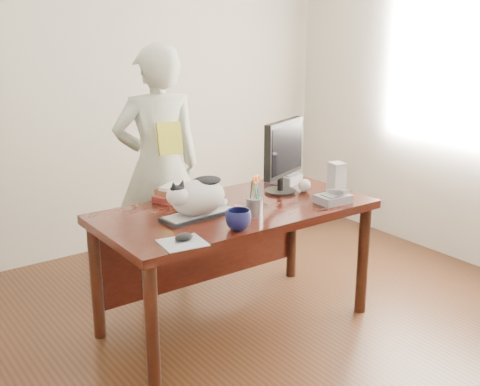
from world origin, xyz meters
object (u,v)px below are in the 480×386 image
(keyboard, at_px, (199,215))
(coffee_mug, at_px, (238,220))
(desk, at_px, (227,228))
(baseball, at_px, (305,185))
(person, at_px, (158,166))
(speaker, at_px, (337,177))
(pen_cup, at_px, (255,205))
(mouse, at_px, (184,237))
(calculator, at_px, (284,178))
(phone, at_px, (334,198))
(cat, at_px, (197,196))
(monitor, at_px, (284,153))
(book_stack, at_px, (175,193))

(keyboard, relative_size, coffee_mug, 3.26)
(desk, bearing_deg, keyboard, -159.22)
(baseball, relative_size, person, 0.05)
(speaker, xyz_separation_m, baseball, (-0.16, 0.12, -0.05))
(keyboard, xyz_separation_m, pen_cup, (0.26, -0.16, 0.05))
(mouse, relative_size, speaker, 0.55)
(calculator, bearing_deg, keyboard, -179.39)
(mouse, distance_m, speaker, 1.24)
(calculator, bearing_deg, phone, -112.71)
(desk, relative_size, mouse, 15.27)
(speaker, bearing_deg, mouse, -160.72)
(cat, bearing_deg, coffee_mug, -80.68)
(person, bearing_deg, mouse, 80.88)
(speaker, distance_m, calculator, 0.39)
(coffee_mug, distance_m, phone, 0.74)
(desk, relative_size, cat, 3.80)
(mouse, distance_m, coffee_mug, 0.32)
(desk, xyz_separation_m, monitor, (0.42, -0.01, 0.41))
(phone, bearing_deg, book_stack, 143.72)
(keyboard, relative_size, pen_cup, 1.90)
(keyboard, distance_m, pen_cup, 0.31)
(mouse, height_order, book_stack, book_stack)
(baseball, distance_m, calculator, 0.25)
(desk, xyz_separation_m, speaker, (0.71, -0.19, 0.24))
(phone, distance_m, person, 1.26)
(calculator, bearing_deg, monitor, -148.41)
(monitor, relative_size, baseball, 5.61)
(speaker, bearing_deg, book_stack, 164.19)
(desk, bearing_deg, calculator, 17.02)
(desk, height_order, cat, cat)
(desk, height_order, monitor, monitor)
(coffee_mug, xyz_separation_m, book_stack, (0.00, 0.66, -0.01))
(cat, relative_size, phone, 2.08)
(cat, distance_m, pen_cup, 0.33)
(phone, height_order, person, person)
(baseball, distance_m, person, 1.03)
(speaker, relative_size, person, 0.11)
(speaker, bearing_deg, pen_cup, -163.38)
(desk, xyz_separation_m, person, (-0.04, 0.78, 0.23))
(monitor, distance_m, book_stack, 0.71)
(pen_cup, bearing_deg, mouse, -167.90)
(desk, relative_size, keyboard, 3.62)
(desk, distance_m, cat, 0.40)
(book_stack, bearing_deg, speaker, -50.37)
(cat, distance_m, baseball, 0.83)
(monitor, height_order, baseball, monitor)
(phone, distance_m, book_stack, 0.95)
(monitor, height_order, pen_cup, monitor)
(keyboard, distance_m, phone, 0.83)
(baseball, relative_size, book_stack, 0.28)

